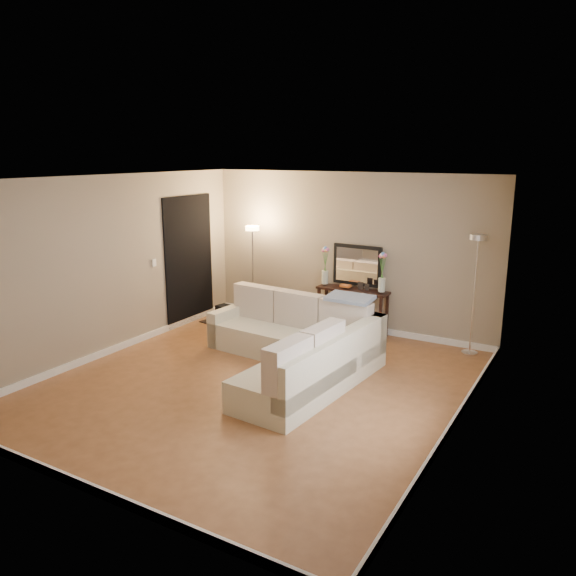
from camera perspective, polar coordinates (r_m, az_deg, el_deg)
The scene contains 23 objects.
floor at distance 7.35m, azimuth -3.18°, elevation -9.70°, with size 5.00×5.50×0.01m, color #9A6038.
ceiling at distance 6.75m, azimuth -3.47°, elevation 11.09°, with size 5.00×5.50×0.01m, color white.
wall_back at distance 9.31m, azimuth 6.07°, elevation 3.66°, with size 5.00×0.02×2.60m, color gray.
wall_front at distance 4.96m, azimuth -21.20°, elevation -6.15°, with size 5.00×0.02×2.60m, color gray.
wall_left at distance 8.55m, azimuth -17.53°, elevation 2.20°, with size 0.02×5.50×2.60m, color gray.
wall_right at distance 5.97m, azimuth 17.26°, elevation -2.55°, with size 0.02×5.50×2.60m, color gray.
baseboard_back at distance 9.59m, azimuth 5.82°, elevation -3.74°, with size 5.00×0.03×0.10m, color white.
baseboard_front at distance 5.51m, azimuth -19.82°, elevation -18.43°, with size 5.00×0.03×0.10m, color white.
baseboard_left at distance 8.85m, azimuth -16.84°, elevation -5.77°, with size 0.03×5.50×0.10m, color white.
baseboard_right at distance 6.43m, azimuth 16.24°, elevation -13.29°, with size 0.03×5.50×0.10m, color white.
doorway at distance 9.77m, azimuth -10.00°, elevation 2.80°, with size 0.02×1.20×2.20m, color black.
switch_plate at distance 9.13m, azimuth -13.45°, elevation 2.52°, with size 0.02×0.08×0.12m, color white.
sectional_sofa at distance 7.69m, azimuth 0.98°, elevation -5.88°, with size 2.61×2.64×0.90m.
throw_blanket at distance 7.80m, azimuth 6.29°, elevation -1.01°, with size 0.65×0.37×0.05m, color gray.
console_table at distance 9.27m, azimuth 6.12°, elevation -1.99°, with size 1.21×0.38×0.74m.
leaning_mirror at distance 9.22m, azimuth 7.04°, elevation 2.30°, with size 0.85×0.08×0.67m.
table_decor at distance 9.12m, azimuth 6.45°, elevation 0.20°, with size 0.51×0.12×0.12m.
flower_vase_left at distance 9.32m, azimuth 3.80°, elevation 2.05°, with size 0.14×0.12×0.63m.
flower_vase_right at distance 8.89m, azimuth 9.54°, elevation 1.32°, with size 0.14×0.12×0.63m.
floor_lamp_lit at distance 9.74m, azimuth -3.60°, elevation 3.44°, with size 0.27×0.27×1.67m.
floor_lamp_unlit at distance 8.44m, azimuth 18.56°, elevation 1.68°, with size 0.31×0.31×1.78m.
charcoal_rug at distance 9.86m, azimuth -5.16°, elevation -3.49°, with size 1.09×0.82×0.01m, color black.
black_bag at distance 9.87m, azimuth -6.35°, elevation -2.35°, with size 0.31×0.22×0.20m, color black.
Camera 1 is at (3.72, -5.63, 2.90)m, focal length 35.00 mm.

